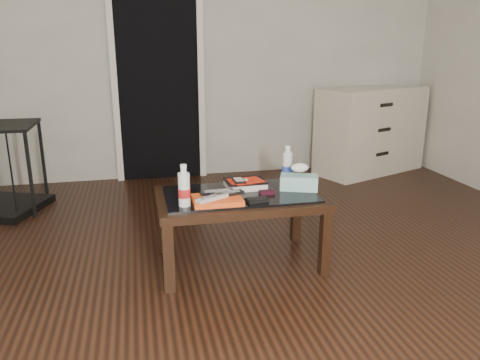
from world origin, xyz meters
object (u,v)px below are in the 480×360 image
(dresser, at_px, (371,130))
(water_bottle_left, at_px, (184,185))
(textbook, at_px, (245,184))
(water_bottle_right, at_px, (287,163))
(coffee_table, at_px, (240,203))
(tissue_box, at_px, (299,182))

(dresser, height_order, water_bottle_left, dresser)
(textbook, bearing_deg, dresser, 43.00)
(water_bottle_left, relative_size, water_bottle_right, 1.00)
(coffee_table, bearing_deg, water_bottle_right, 28.96)
(water_bottle_left, distance_m, water_bottle_right, 0.80)
(textbook, bearing_deg, water_bottle_left, -149.24)
(textbook, xyz_separation_m, tissue_box, (0.32, -0.11, 0.02))
(coffee_table, relative_size, tissue_box, 4.35)
(coffee_table, xyz_separation_m, water_bottle_right, (0.37, 0.20, 0.18))
(dresser, xyz_separation_m, water_bottle_right, (-1.48, -1.67, 0.13))
(coffee_table, relative_size, water_bottle_right, 4.20)
(textbook, bearing_deg, coffee_table, -120.58)
(tissue_box, bearing_deg, water_bottle_right, 113.85)
(coffee_table, height_order, dresser, dresser)
(water_bottle_right, distance_m, tissue_box, 0.22)
(dresser, relative_size, water_bottle_right, 5.46)
(water_bottle_right, bearing_deg, dresser, 48.34)
(textbook, bearing_deg, water_bottle_right, 15.92)
(water_bottle_left, relative_size, tissue_box, 1.03)
(coffee_table, bearing_deg, dresser, 45.31)
(dresser, distance_m, textbook, 2.51)
(water_bottle_left, distance_m, tissue_box, 0.75)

